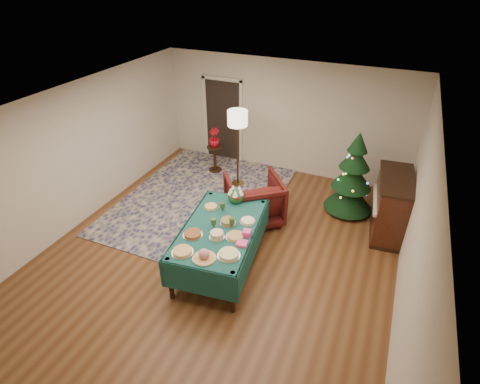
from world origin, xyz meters
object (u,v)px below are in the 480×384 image
at_px(gift_box, 247,233).
at_px(potted_plant, 214,142).
at_px(floor_lamp, 238,123).
at_px(christmas_tree, 352,177).
at_px(armchair, 254,198).
at_px(buffet_table, 220,235).
at_px(piano, 391,206).
at_px(side_table, 215,159).

height_order(gift_box, potted_plant, potted_plant).
height_order(floor_lamp, christmas_tree, floor_lamp).
distance_m(armchair, potted_plant, 2.29).
xyz_separation_m(buffet_table, piano, (2.54, 2.15, -0.07)).
relative_size(gift_box, floor_lamp, 0.07).
relative_size(buffet_table, christmas_tree, 1.24).
relative_size(gift_box, armchair, 0.12).
height_order(buffet_table, christmas_tree, christmas_tree).
height_order(floor_lamp, side_table, floor_lamp).
bearing_deg(buffet_table, christmas_tree, 56.00).
xyz_separation_m(armchair, side_table, (-1.66, 1.55, -0.20)).
bearing_deg(piano, side_table, 168.44).
bearing_deg(buffet_table, side_table, 118.47).
height_order(buffet_table, floor_lamp, floor_lamp).
bearing_deg(side_table, gift_box, -55.08).
distance_m(gift_box, armchair, 1.59).
xyz_separation_m(potted_plant, christmas_tree, (3.35, -0.45, 0.01)).
bearing_deg(christmas_tree, piano, -25.95).
xyz_separation_m(buffet_table, side_table, (-1.63, 3.01, -0.32)).
bearing_deg(floor_lamp, side_table, 153.96).
relative_size(side_table, christmas_tree, 0.37).
xyz_separation_m(side_table, potted_plant, (0.00, -0.00, 0.47)).
bearing_deg(potted_plant, gift_box, -55.08).
xyz_separation_m(gift_box, side_table, (-2.12, 3.04, -0.54)).
bearing_deg(potted_plant, piano, -11.56).
xyz_separation_m(armchair, floor_lamp, (-0.87, 1.16, 1.01)).
bearing_deg(gift_box, buffet_table, 176.08).
xyz_separation_m(gift_box, potted_plant, (-2.12, 3.04, -0.06)).
height_order(armchair, side_table, armchair).
bearing_deg(piano, christmas_tree, 154.05).
xyz_separation_m(floor_lamp, piano, (3.38, -0.47, -0.96)).
distance_m(buffet_table, christmas_tree, 3.08).
relative_size(buffet_table, gift_box, 17.13).
bearing_deg(buffet_table, armchair, 88.77).
distance_m(gift_box, piano, 3.01).
bearing_deg(christmas_tree, armchair, -147.00).
bearing_deg(side_table, potted_plant, -90.00).
xyz_separation_m(gift_box, christmas_tree, (1.23, 2.59, -0.06)).
height_order(armchair, piano, piano).
distance_m(floor_lamp, side_table, 1.50).
xyz_separation_m(armchair, potted_plant, (-1.66, 1.55, 0.27)).
distance_m(side_table, christmas_tree, 3.42).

